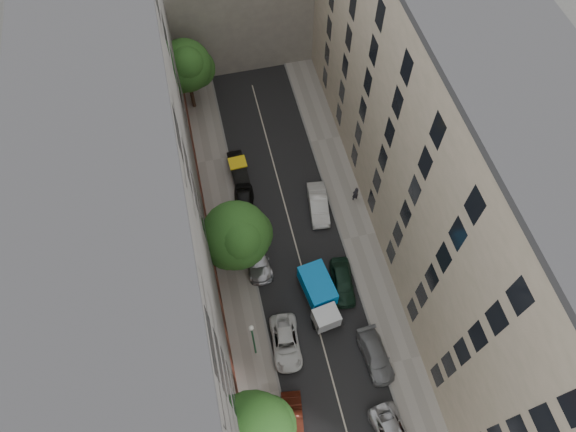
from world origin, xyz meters
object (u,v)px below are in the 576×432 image
object	(u,v)px
pedestrian	(356,194)
car_right_1	(376,356)
car_left_1	(293,421)
car_left_3	(257,257)
lamp_post	(253,338)
car_right_3	(318,204)
car_left_5	(238,169)
car_right_2	(343,282)
car_left_2	(286,343)
tree_mid	(238,237)
tarp_truck	(320,295)
car_left_4	(244,205)
tree_far	(187,68)

from	to	relation	value
pedestrian	car_right_1	bearing A→B (deg)	66.15
car_left_1	car_left_3	bearing A→B (deg)	98.12
lamp_post	car_left_3	bearing A→B (deg)	77.81
car_left_1	car_right_3	distance (m)	18.16
car_left_5	lamp_post	bearing A→B (deg)	-98.26
car_right_1	lamp_post	size ratio (longest dim) A/B	0.74
car_right_2	pedestrian	bearing A→B (deg)	74.07
car_left_2	car_right_1	bearing A→B (deg)	-16.80
car_right_2	tree_mid	bearing A→B (deg)	161.64
car_right_3	pedestrian	world-z (taller)	pedestrian
car_left_5	car_right_1	world-z (taller)	car_left_5
car_left_5	car_left_3	bearing A→B (deg)	-93.03
car_left_3	tree_mid	world-z (taller)	tree_mid
tarp_truck	car_left_5	size ratio (longest dim) A/B	1.34
tree_mid	car_left_3	bearing A→B (deg)	3.36
car_left_3	pedestrian	bearing A→B (deg)	21.23
car_left_2	car_left_4	bearing A→B (deg)	98.47
car_right_1	tree_mid	distance (m)	13.73
tarp_truck	car_right_1	bearing A→B (deg)	-69.48
car_left_4	lamp_post	world-z (taller)	lamp_post
tarp_truck	car_right_3	size ratio (longest dim) A/B	1.21
tarp_truck	car_right_2	xyz separation A→B (m)	(2.20, 0.91, -0.57)
tarp_truck	tree_mid	xyz separation A→B (m)	(-5.38, 4.66, 3.56)
tarp_truck	car_left_5	world-z (taller)	tarp_truck
car_left_3	tarp_truck	bearing A→B (deg)	-49.82
car_right_2	tree_far	distance (m)	24.30
car_left_1	car_left_5	bearing A→B (deg)	97.93
car_left_1	pedestrian	size ratio (longest dim) A/B	2.37
car_right_2	car_right_3	xyz separation A→B (m)	(0.00, 7.63, -0.00)
car_left_5	car_left_4	bearing A→B (deg)	-95.32
car_left_3	car_right_1	world-z (taller)	car_left_3
car_left_2	car_right_3	world-z (taller)	car_right_3
car_left_3	car_right_1	xyz separation A→B (m)	(7.07, -10.13, -0.06)
car_left_2	car_left_3	size ratio (longest dim) A/B	0.94
car_left_4	car_left_1	bearing A→B (deg)	-80.76
tree_far	pedestrian	world-z (taller)	tree_far
car_left_3	car_left_4	size ratio (longest dim) A/B	1.12
car_left_3	car_right_2	size ratio (longest dim) A/B	1.12
car_left_3	lamp_post	xyz separation A→B (m)	(-1.65, -7.66, 3.17)
car_left_4	tree_far	bearing A→B (deg)	110.42
pedestrian	car_left_5	bearing A→B (deg)	-41.59
car_right_1	tree_far	xyz separation A→B (m)	(-9.73, 28.41, 4.71)
car_left_4	tree_mid	xyz separation A→B (m)	(-1.18, -5.30, 4.13)
car_left_3	tree_far	xyz separation A→B (m)	(-2.66, 18.28, 4.65)
tree_mid	car_right_3	bearing A→B (deg)	27.06
car_left_3	car_right_2	bearing A→B (deg)	-32.03
car_left_5	car_right_1	size ratio (longest dim) A/B	0.92
car_left_2	car_right_2	xyz separation A→B (m)	(5.60, 3.77, 0.10)
car_left_1	car_right_3	bearing A→B (deg)	77.86
car_right_2	tree_mid	size ratio (longest dim) A/B	0.57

